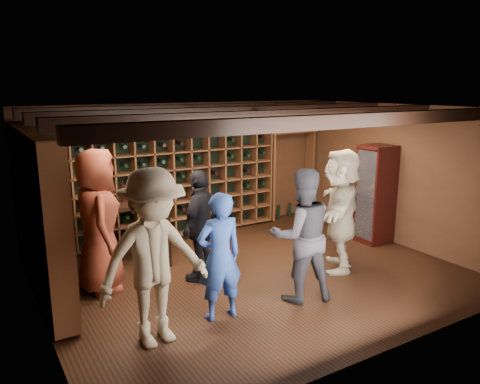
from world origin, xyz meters
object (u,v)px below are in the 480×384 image
guest_beige (341,210)px  guest_red_floral (98,221)px  guest_woman_black (201,225)px  tasting_table (127,210)px  guest_khaki (154,258)px  man_blue_shirt (220,257)px  display_cabinet (375,196)px  man_grey_suit (301,235)px

guest_beige → guest_red_floral: bearing=-67.0°
guest_woman_black → tasting_table: size_ratio=1.11×
guest_red_floral → guest_khaki: (0.15, -1.72, -0.01)m
guest_woman_black → tasting_table: 1.37m
guest_khaki → guest_woman_black: bearing=41.7°
guest_red_floral → guest_khaki: bearing=-166.7°
guest_beige → tasting_table: 3.34m
guest_beige → tasting_table: guest_beige is taller
man_blue_shirt → guest_beige: 2.43m
guest_khaki → tasting_table: size_ratio=1.33×
man_blue_shirt → guest_red_floral: guest_red_floral is taller
guest_woman_black → guest_beige: guest_beige is taller
display_cabinet → guest_beige: (-1.44, -0.64, 0.09)m
man_blue_shirt → guest_khaki: size_ratio=0.80×
man_grey_suit → guest_red_floral: (-2.20, 1.68, 0.11)m
man_grey_suit → man_blue_shirt: bearing=12.1°
man_grey_suit → guest_beige: (1.20, 0.55, 0.05)m
guest_red_floral → tasting_table: 1.01m
guest_khaki → tasting_table: (0.49, 2.48, -0.11)m
man_grey_suit → guest_khaki: (-2.05, -0.04, 0.10)m
display_cabinet → guest_khaki: size_ratio=0.88×
guest_woman_black → guest_red_floral: bearing=-52.7°
guest_khaki → guest_beige: bearing=4.7°
man_grey_suit → tasting_table: size_ratio=1.20×
guest_khaki → man_blue_shirt: bearing=2.7°
display_cabinet → man_blue_shirt: 3.98m
guest_red_floral → tasting_table: guest_red_floral is taller
man_grey_suit → guest_khaki: size_ratio=0.90×
guest_beige → man_grey_suit: bearing=-23.9°
guest_khaki → man_grey_suit: bearing=-4.6°
guest_beige → guest_woman_black: bearing=-68.4°
guest_red_floral → man_grey_suit: bearing=-119.0°
man_grey_suit → guest_woman_black: man_grey_suit is taller
man_grey_suit → guest_red_floral: size_ratio=0.89×
man_blue_shirt → tasting_table: (-0.38, 2.35, 0.08)m
guest_red_floral → guest_woman_black: bearing=-97.9°
guest_red_floral → man_blue_shirt: bearing=-138.8°
display_cabinet → guest_beige: guest_beige is taller
display_cabinet → tasting_table: bearing=163.5°
display_cabinet → guest_khaki: bearing=-165.3°
display_cabinet → guest_red_floral: guest_red_floral is taller
tasting_table → guest_woman_black: bearing=-38.7°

